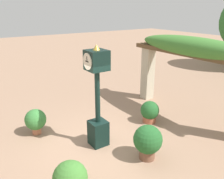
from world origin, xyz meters
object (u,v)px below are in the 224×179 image
(potted_plant_near_left, at_px, (148,141))
(potted_plant_far_right, at_px, (36,120))
(pedestal_clock, at_px, (98,99))
(potted_plant_near_right, at_px, (150,111))

(potted_plant_near_left, distance_m, potted_plant_far_right, 3.72)
(pedestal_clock, relative_size, potted_plant_far_right, 3.55)
(potted_plant_near_left, relative_size, potted_plant_far_right, 1.16)
(potted_plant_far_right, bearing_deg, potted_plant_near_left, 34.67)
(potted_plant_far_right, bearing_deg, pedestal_clock, 39.09)
(potted_plant_near_right, bearing_deg, potted_plant_far_right, -111.58)
(pedestal_clock, relative_size, potted_plant_near_right, 3.81)
(potted_plant_near_left, bearing_deg, pedestal_clock, -151.49)
(potted_plant_near_right, distance_m, potted_plant_far_right, 3.95)
(pedestal_clock, distance_m, potted_plant_near_left, 1.82)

